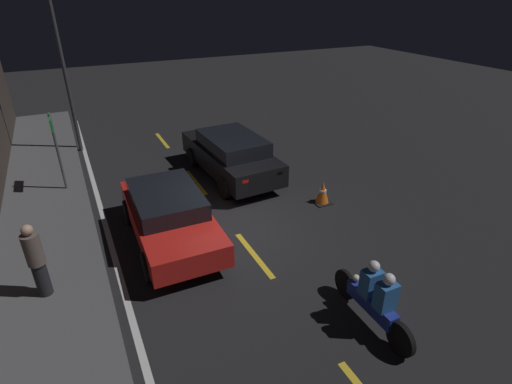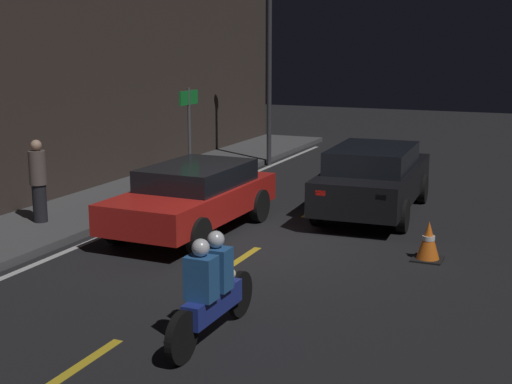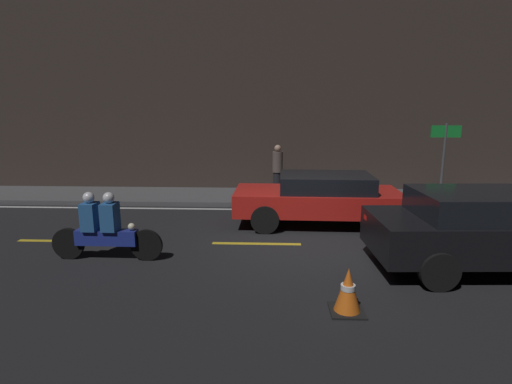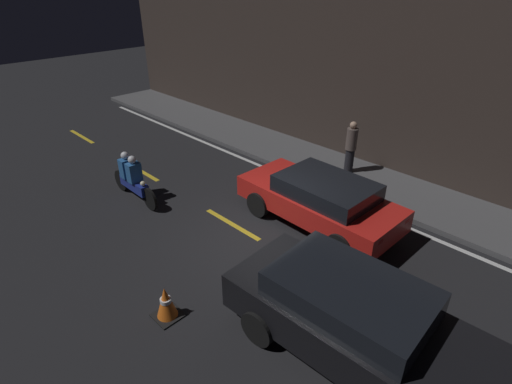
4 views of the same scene
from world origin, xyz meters
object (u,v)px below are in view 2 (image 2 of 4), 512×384
object	(u,v)px
motorcycle	(211,291)
pedestrian	(38,180)
street_lamp	(269,58)
traffic_cone_near	(428,241)
shop_sign	(189,116)
van_black	(374,177)
taxi_red	(194,195)

from	to	relation	value
motorcycle	pedestrian	distance (m)	6.65
motorcycle	street_lamp	bearing A→B (deg)	19.81
traffic_cone_near	shop_sign	size ratio (longest dim) A/B	0.29
van_black	street_lamp	xyz separation A→B (m)	(4.85, 4.46, 2.43)
van_black	street_lamp	size ratio (longest dim) A/B	0.80
taxi_red	shop_sign	xyz separation A→B (m)	(4.04, 2.28, 1.10)
traffic_cone_near	shop_sign	world-z (taller)	shop_sign
van_black	shop_sign	distance (m)	5.39
pedestrian	shop_sign	world-z (taller)	shop_sign
shop_sign	taxi_red	bearing A→B (deg)	-150.55
shop_sign	street_lamp	distance (m)	4.02
motorcycle	van_black	bearing A→B (deg)	-0.80
taxi_red	van_black	bearing A→B (deg)	136.13
pedestrian	shop_sign	xyz separation A→B (m)	(5.08, -0.66, 0.84)
shop_sign	pedestrian	bearing A→B (deg)	172.60
taxi_red	pedestrian	distance (m)	3.13
motorcycle	pedestrian	bearing A→B (deg)	58.70
van_black	motorcycle	xyz separation A→B (m)	(-7.46, 0.20, -0.16)
motorcycle	street_lamp	xyz separation A→B (m)	(12.31, 4.26, 2.58)
van_black	motorcycle	size ratio (longest dim) A/B	2.07
motorcycle	traffic_cone_near	xyz separation A→B (m)	(4.49, -1.93, -0.31)
shop_sign	van_black	bearing A→B (deg)	-102.54
pedestrian	shop_sign	size ratio (longest dim) A/B	0.69
motorcycle	shop_sign	size ratio (longest dim) A/B	0.93
van_black	pedestrian	world-z (taller)	pedestrian
pedestrian	taxi_red	bearing A→B (deg)	-70.45
van_black	traffic_cone_near	distance (m)	3.46
van_black	taxi_red	bearing A→B (deg)	132.35
van_black	motorcycle	bearing A→B (deg)	175.78
taxi_red	street_lamp	distance (m)	8.29
taxi_red	motorcycle	world-z (taller)	motorcycle
motorcycle	pedestrian	xyz separation A→B (m)	(3.52, 5.63, 0.34)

